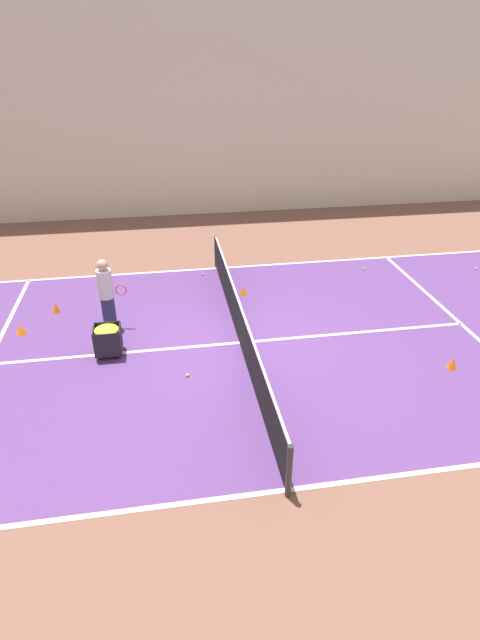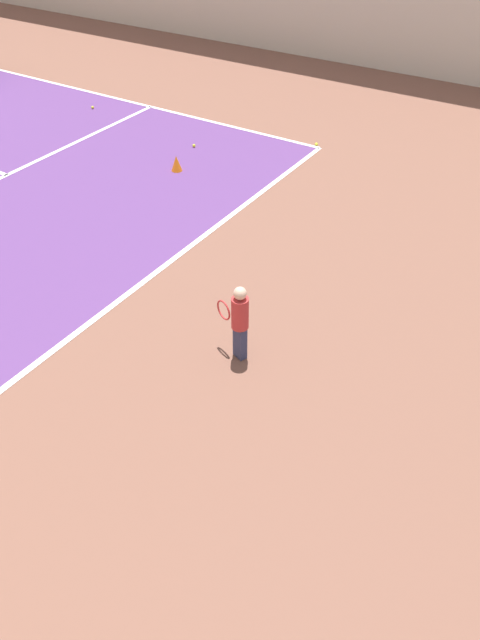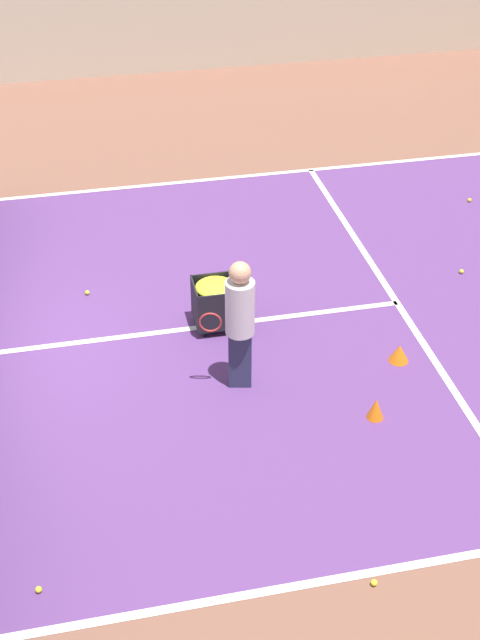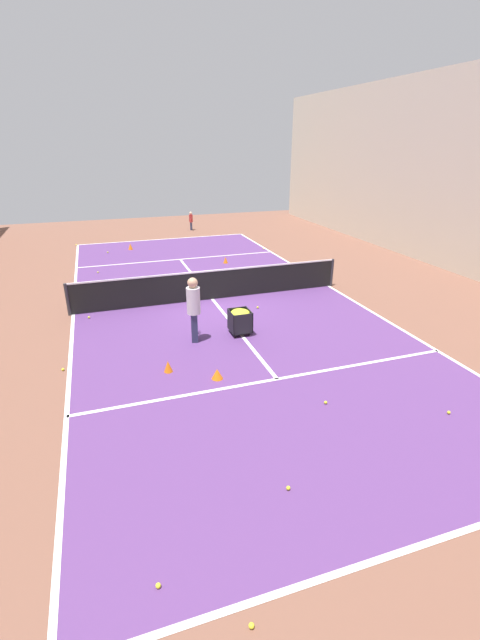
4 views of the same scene
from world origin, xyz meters
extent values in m
plane|color=brown|center=(0.00, 0.00, 0.00)|extent=(36.70, 36.70, 0.00)
cube|color=#563370|center=(0.00, 0.00, 0.00)|extent=(9.17, 20.92, 0.00)
cube|color=white|center=(0.00, -10.46, 0.01)|extent=(9.17, 0.10, 0.00)
cube|color=white|center=(0.00, 10.46, 0.01)|extent=(9.17, 0.10, 0.00)
cube|color=white|center=(-4.58, 0.00, 0.01)|extent=(0.10, 20.92, 0.00)
cube|color=white|center=(4.58, 0.00, 0.01)|extent=(0.10, 20.92, 0.00)
cube|color=white|center=(0.00, -5.75, 0.01)|extent=(9.17, 0.10, 0.00)
cube|color=white|center=(0.00, 5.75, 0.01)|extent=(9.17, 0.10, 0.00)
cube|color=white|center=(0.00, 0.00, 0.01)|extent=(0.10, 11.51, 0.00)
cube|color=beige|center=(-10.55, 0.00, 3.93)|extent=(0.15, 33.00, 7.87)
cylinder|color=#2D2D33|center=(-4.68, 0.00, 0.52)|extent=(0.10, 0.10, 1.05)
cylinder|color=#2D2D33|center=(4.68, 0.00, 0.52)|extent=(0.10, 0.10, 1.05)
cube|color=black|center=(0.00, 0.00, 0.51)|extent=(9.27, 0.03, 0.98)
cube|color=white|center=(0.00, 0.00, 1.02)|extent=(9.27, 0.04, 0.05)
cube|color=#2D3351|center=(-2.07, -12.63, 0.25)|extent=(0.16, 0.21, 0.50)
cylinder|color=#B22D2D|center=(-2.07, -12.63, 0.73)|extent=(0.29, 0.29, 0.45)
sphere|color=beige|center=(-2.07, -12.63, 1.03)|extent=(0.17, 0.17, 0.17)
torus|color=#B22D2D|center=(-2.01, -12.34, 0.61)|extent=(0.13, 0.27, 0.28)
cube|color=#2D3351|center=(1.34, 3.11, 0.41)|extent=(0.23, 0.32, 0.82)
cylinder|color=silver|center=(1.34, 3.11, 1.18)|extent=(0.43, 0.43, 0.73)
sphere|color=tan|center=(1.34, 3.11, 1.68)|extent=(0.27, 0.27, 0.27)
torus|color=#B22D2D|center=(1.31, 2.75, 1.00)|extent=(0.08, 0.28, 0.28)
cube|color=black|center=(0.00, 3.06, 0.11)|extent=(0.58, 0.60, 0.02)
cube|color=black|center=(0.00, 2.77, 0.41)|extent=(0.58, 0.02, 0.60)
cube|color=black|center=(0.00, 3.35, 0.41)|extent=(0.58, 0.02, 0.60)
cube|color=black|center=(-0.27, 3.06, 0.41)|extent=(0.02, 0.60, 0.60)
cube|color=black|center=(0.28, 3.06, 0.41)|extent=(0.02, 0.60, 0.60)
ellipsoid|color=yellow|center=(0.00, 3.06, 0.64)|extent=(0.54, 0.56, 0.16)
cylinder|color=black|center=(-0.20, 2.85, 0.05)|extent=(0.05, 0.05, 0.11)
cylinder|color=black|center=(0.21, 2.85, 0.05)|extent=(0.05, 0.05, 0.11)
cylinder|color=black|center=(-0.20, 3.27, 0.05)|extent=(0.05, 0.05, 0.11)
cylinder|color=black|center=(0.21, 3.27, 0.05)|extent=(0.05, 0.05, 0.11)
cone|color=orange|center=(-1.82, -4.45, 0.15)|extent=(0.21, 0.21, 0.29)
cone|color=orange|center=(1.31, 5.28, 0.13)|extent=(0.27, 0.27, 0.25)
cone|color=orange|center=(2.01, -8.51, 0.16)|extent=(0.22, 0.22, 0.31)
cone|color=orange|center=(2.33, 4.59, 0.14)|extent=(0.21, 0.21, 0.28)
cone|color=orange|center=(2.60, -0.53, 0.12)|extent=(0.24, 0.24, 0.23)
sphere|color=yellow|center=(1.18, 8.95, 0.04)|extent=(0.07, 0.07, 0.07)
sphere|color=yellow|center=(4.66, -10.34, 0.04)|extent=(0.07, 0.07, 0.07)
sphere|color=yellow|center=(3.37, 9.91, 0.04)|extent=(0.07, 0.07, 0.07)
sphere|color=yellow|center=(-1.19, 1.35, 0.04)|extent=(0.07, 0.07, 0.07)
sphere|color=yellow|center=(4.11, 0.48, 0.04)|extent=(0.07, 0.07, 0.07)
sphere|color=yellow|center=(-0.57, 7.01, 0.04)|extent=(0.07, 0.07, 0.07)
sphere|color=yellow|center=(4.73, 3.74, 0.04)|extent=(0.07, 0.07, 0.07)
sphere|color=yellow|center=(2.44, 10.73, 0.04)|extent=(0.07, 0.07, 0.07)
sphere|color=yellow|center=(-4.43, -6.38, 0.04)|extent=(0.07, 0.07, 0.07)
sphere|color=yellow|center=(-2.76, 8.12, 0.04)|extent=(0.07, 0.07, 0.07)
sphere|color=yellow|center=(3.71, -4.62, 0.04)|extent=(0.07, 0.07, 0.07)
sphere|color=yellow|center=(3.15, -8.12, 0.04)|extent=(0.07, 0.07, 0.07)
camera|label=1|loc=(-10.07, 1.65, 6.32)|focal=28.00mm
camera|label=2|loc=(-7.27, -15.95, 5.54)|focal=35.00mm
camera|label=3|loc=(10.07, 1.22, 7.24)|focal=50.00mm
camera|label=4|loc=(3.56, 13.64, 5.10)|focal=24.00mm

